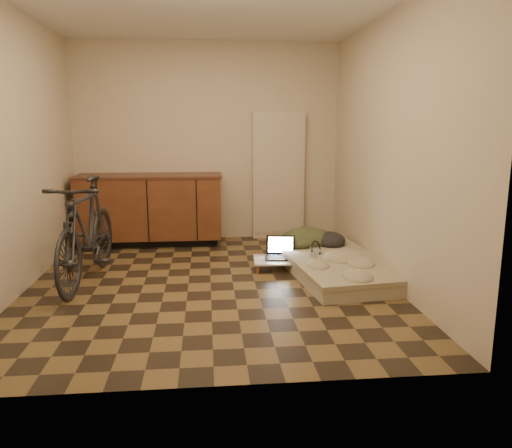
{
  "coord_description": "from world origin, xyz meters",
  "views": [
    {
      "loc": [
        -0.02,
        -4.76,
        1.55
      ],
      "look_at": [
        0.47,
        0.18,
        0.55
      ],
      "focal_mm": 35.0,
      "sensor_mm": 36.0,
      "label": 1
    }
  ],
  "objects": [
    {
      "name": "appliance_panel",
      "position": [
        0.95,
        1.94,
        0.85
      ],
      "size": [
        0.7,
        0.1,
        1.7
      ],
      "primitive_type": "cube",
      "color": "beige",
      "rests_on": "ground"
    },
    {
      "name": "futon",
      "position": [
        1.3,
        0.27,
        0.08
      ],
      "size": [
        1.16,
        2.04,
        0.17
      ],
      "rotation": [
        0.0,
        0.0,
        0.12
      ],
      "color": "#B3AA8F",
      "rests_on": "ground"
    },
    {
      "name": "room_shell",
      "position": [
        0.0,
        0.0,
        1.3
      ],
      "size": [
        3.5,
        4.0,
        2.6
      ],
      "color": "brown",
      "rests_on": "ground"
    },
    {
      "name": "lap_desk",
      "position": [
        0.8,
        0.41,
        0.09
      ],
      "size": [
        0.68,
        0.46,
        0.11
      ],
      "rotation": [
        0.0,
        0.0,
        -0.06
      ],
      "color": "brown",
      "rests_on": "ground"
    },
    {
      "name": "cabinets",
      "position": [
        -0.75,
        1.7,
        0.47
      ],
      "size": [
        1.84,
        0.62,
        0.91
      ],
      "color": "black",
      "rests_on": "ground"
    },
    {
      "name": "laptop",
      "position": [
        0.77,
        0.49,
        0.16
      ],
      "size": [
        0.36,
        0.33,
        0.22
      ],
      "rotation": [
        0.0,
        0.0,
        -0.16
      ],
      "color": "black",
      "rests_on": "lap_desk"
    },
    {
      "name": "mouse",
      "position": [
        0.98,
        0.39,
        0.12
      ],
      "size": [
        0.07,
        0.1,
        0.03
      ],
      "primitive_type": "ellipsoid",
      "rotation": [
        0.0,
        0.0,
        -0.14
      ],
      "color": "silver",
      "rests_on": "lap_desk"
    },
    {
      "name": "headphones",
      "position": [
        1.12,
        0.29,
        0.24
      ],
      "size": [
        0.3,
        0.3,
        0.15
      ],
      "primitive_type": null,
      "rotation": [
        0.0,
        0.0,
        0.89
      ],
      "color": "black",
      "rests_on": "futon"
    },
    {
      "name": "clothing_pile",
      "position": [
        1.21,
        0.86,
        0.3
      ],
      "size": [
        0.72,
        0.62,
        0.26
      ],
      "primitive_type": null,
      "rotation": [
        0.0,
        0.0,
        0.12
      ],
      "color": "#383E24",
      "rests_on": "futon"
    },
    {
      "name": "bicycle",
      "position": [
        -1.2,
        0.14,
        0.57
      ],
      "size": [
        0.66,
        1.8,
        1.14
      ],
      "primitive_type": "imported",
      "rotation": [
        0.0,
        0.0,
        -0.08
      ],
      "color": "black",
      "rests_on": "ground"
    }
  ]
}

